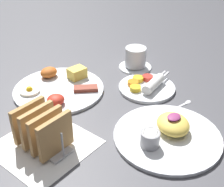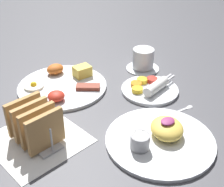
% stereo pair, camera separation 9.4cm
% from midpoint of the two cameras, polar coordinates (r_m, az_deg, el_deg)
% --- Properties ---
extents(ground_plane, '(3.00, 3.00, 0.00)m').
position_cam_midpoint_polar(ground_plane, '(0.90, 1.68, -3.80)').
color(ground_plane, '#47474C').
extents(napkin_flat, '(0.22, 0.22, 0.00)m').
position_cam_midpoint_polar(napkin_flat, '(0.82, -10.29, -8.43)').
color(napkin_flat, white).
rests_on(napkin_flat, ground_plane).
extents(plate_breakfast, '(0.29, 0.29, 0.05)m').
position_cam_midpoint_polar(plate_breakfast, '(1.03, -6.52, 1.61)').
color(plate_breakfast, white).
rests_on(plate_breakfast, ground_plane).
extents(plate_condiments, '(0.20, 0.18, 0.04)m').
position_cam_midpoint_polar(plate_condiments, '(1.02, 9.61, 0.87)').
color(plate_condiments, white).
rests_on(plate_condiments, ground_plane).
extents(plate_foreground, '(0.28, 0.28, 0.06)m').
position_cam_midpoint_polar(plate_foreground, '(0.81, 12.12, -7.90)').
color(plate_foreground, white).
rests_on(plate_foreground, ground_plane).
extents(toast_rack, '(0.10, 0.15, 0.10)m').
position_cam_midpoint_polar(toast_rack, '(0.79, -10.63, -5.65)').
color(toast_rack, '#B7B7BC').
rests_on(toast_rack, ground_plane).
extents(coffee_cup, '(0.12, 0.12, 0.08)m').
position_cam_midpoint_polar(coffee_cup, '(1.14, 8.07, 6.03)').
color(coffee_cup, white).
rests_on(coffee_cup, ground_plane).
extents(teaspoon, '(0.13, 0.04, 0.01)m').
position_cam_midpoint_polar(teaspoon, '(0.95, 15.39, -2.95)').
color(teaspoon, silver).
rests_on(teaspoon, ground_plane).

